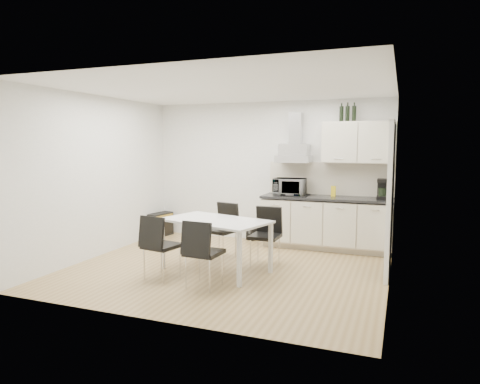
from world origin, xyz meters
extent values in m
plane|color=tan|center=(0.00, 0.00, 0.00)|extent=(4.50, 4.50, 0.00)
cube|color=white|center=(0.00, 2.00, 1.30)|extent=(4.50, 0.10, 2.60)
cube|color=white|center=(0.00, -2.00, 1.30)|extent=(4.50, 0.10, 2.60)
cube|color=white|center=(-2.25, 0.00, 1.30)|extent=(0.10, 4.00, 2.60)
cube|color=white|center=(2.25, 0.00, 1.30)|extent=(0.10, 4.00, 2.60)
plane|color=white|center=(0.00, 0.00, 2.60)|extent=(4.50, 4.50, 0.00)
cube|color=white|center=(2.21, 0.55, 1.05)|extent=(0.08, 1.04, 2.10)
cube|color=beige|center=(1.15, 1.74, 0.05)|extent=(2.16, 0.52, 0.10)
cube|color=beige|center=(1.15, 1.70, 0.48)|extent=(2.20, 0.60, 0.76)
cube|color=black|center=(1.15, 1.69, 0.90)|extent=(2.22, 0.64, 0.04)
cube|color=beige|center=(1.15, 1.99, 1.21)|extent=(2.20, 0.02, 0.58)
cube|color=beige|center=(1.65, 1.82, 1.85)|extent=(1.20, 0.35, 0.70)
cube|color=silver|center=(0.55, 1.78, 1.65)|extent=(0.60, 0.46, 0.30)
cube|color=silver|center=(0.55, 1.89, 2.10)|extent=(0.22, 0.20, 0.55)
imported|color=silver|center=(0.50, 1.68, 1.10)|extent=(0.55, 0.31, 0.37)
cube|color=yellow|center=(1.25, 1.80, 1.01)|extent=(0.08, 0.04, 0.18)
cylinder|color=brown|center=(2.08, 1.65, 0.98)|extent=(0.04, 0.04, 0.11)
cylinder|color=#4C6626|center=(2.14, 1.65, 0.98)|extent=(0.04, 0.04, 0.11)
cylinder|color=black|center=(1.35, 1.82, 2.36)|extent=(0.07, 0.07, 0.32)
cylinder|color=black|center=(1.45, 1.82, 2.36)|extent=(0.07, 0.07, 0.32)
cylinder|color=black|center=(1.56, 1.82, 2.36)|extent=(0.07, 0.07, 0.32)
cube|color=white|center=(-0.11, -0.17, 0.73)|extent=(1.66, 1.21, 0.03)
cube|color=white|center=(-0.88, -0.35, 0.36)|extent=(0.06, 0.06, 0.72)
cube|color=white|center=(0.46, -0.71, 0.36)|extent=(0.06, 0.06, 0.72)
cube|color=white|center=(-0.69, 0.38, 0.36)|extent=(0.06, 0.06, 0.72)
cube|color=white|center=(0.66, 0.01, 0.36)|extent=(0.06, 0.06, 0.72)
cube|color=black|center=(-2.11, 1.59, 0.23)|extent=(0.33, 0.59, 0.46)
cube|color=gold|center=(-1.99, 1.59, 0.40)|extent=(0.10, 0.49, 0.07)
cube|color=black|center=(-0.28, 1.90, 0.14)|extent=(0.21, 0.20, 0.28)
camera|label=1|loc=(2.36, -5.67, 1.82)|focal=32.00mm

